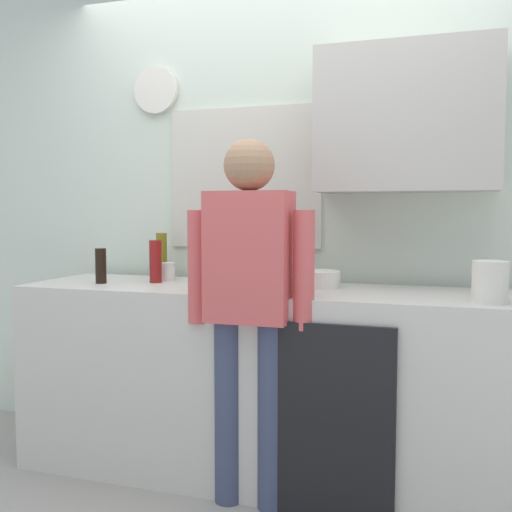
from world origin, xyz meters
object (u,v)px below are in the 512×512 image
Objects in this scene: bottle_dark_sauce at (101,266)px; bottle_red_vinegar at (156,261)px; coffee_maker at (249,254)px; cup_yellow_cup at (207,281)px; cup_white_mug at (167,272)px; bottle_olive_oil at (162,256)px; storage_canister at (490,282)px; mixing_bowl at (317,279)px; person_at_sink at (249,292)px; bottle_amber_beer at (258,265)px.

bottle_red_vinegar is at bearing 24.33° from bottle_dark_sauce.
bottle_dark_sauce is at bearing -155.67° from bottle_red_vinegar.
cup_yellow_cup is (-0.09, -0.34, -0.10)m from coffee_maker.
bottle_red_vinegar reaches higher than cup_white_mug.
coffee_maker reaches higher than bottle_olive_oil.
bottle_red_vinegar is 0.12m from cup_white_mug.
cup_white_mug is at bearing 38.78° from bottle_dark_sauce.
bottle_red_vinegar is 1.29× the size of storage_canister.
cup_yellow_cup is 0.54m from mixing_bowl.
bottle_olive_oil is at bearing 107.81° from bottle_red_vinegar.
mixing_bowl is 0.46m from person_at_sink.
bottle_olive_oil is 0.87m from person_at_sink.
bottle_dark_sauce reaches higher than mixing_bowl.
person_at_sink is at bearing -37.26° from bottle_olive_oil.
person_at_sink reaches higher than storage_canister.
mixing_bowl is (0.83, 0.08, -0.07)m from bottle_red_vinegar.
cup_white_mug is 0.06× the size of person_at_sink.
cup_white_mug is (-0.56, 0.18, -0.07)m from bottle_amber_beer.
bottle_amber_beer is 0.59m from cup_white_mug.
coffee_maker is 1.32× the size of bottle_olive_oil.
cup_white_mug is 0.82m from mixing_bowl.
bottle_amber_beer is 2.42× the size of cup_white_mug.
mixing_bowl is at bearing -11.14° from coffee_maker.
mixing_bowl is (0.26, 0.15, -0.08)m from bottle_amber_beer.
coffee_maker is at bearing 20.48° from bottle_dark_sauce.
coffee_maker is 0.52m from bottle_olive_oil.
person_at_sink is (-0.97, -0.13, -0.06)m from storage_canister.
cup_yellow_cup is at bearing -150.58° from bottle_amber_beer.
person_at_sink reaches higher than bottle_olive_oil.
bottle_red_vinegar reaches higher than bottle_dark_sauce.
storage_canister is (1.85, -0.09, -0.00)m from bottle_dark_sauce.
bottle_dark_sauce reaches higher than cup_yellow_cup.
bottle_red_vinegar is (0.25, 0.11, 0.02)m from bottle_dark_sauce.
storage_canister is at bearing -7.21° from bottle_amber_beer.
bottle_dark_sauce reaches higher than storage_canister.
bottle_red_vinegar is 2.32× the size of cup_white_mug.
bottle_amber_beer is 0.25m from cup_yellow_cup.
bottle_red_vinegar is at bearing -161.73° from coffee_maker.
person_at_sink is at bearing -28.20° from bottle_red_vinegar.
bottle_dark_sauce is 0.35m from cup_white_mug.
bottle_olive_oil reaches higher than cup_white_mug.
person_at_sink is at bearing -80.03° from bottle_amber_beer.
cup_yellow_cup is 0.29m from person_at_sink.
bottle_amber_beer reaches higher than mixing_bowl.
storage_canister is at bearing -20.05° from mixing_bowl.
mixing_bowl is 0.81m from storage_canister.
bottle_amber_beer reaches higher than cup_yellow_cup.
bottle_red_vinegar is at bearing -99.16° from cup_white_mug.
bottle_amber_beer is at bearing -17.32° from cup_white_mug.
bottle_red_vinegar is (0.06, -0.19, -0.01)m from bottle_olive_oil.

